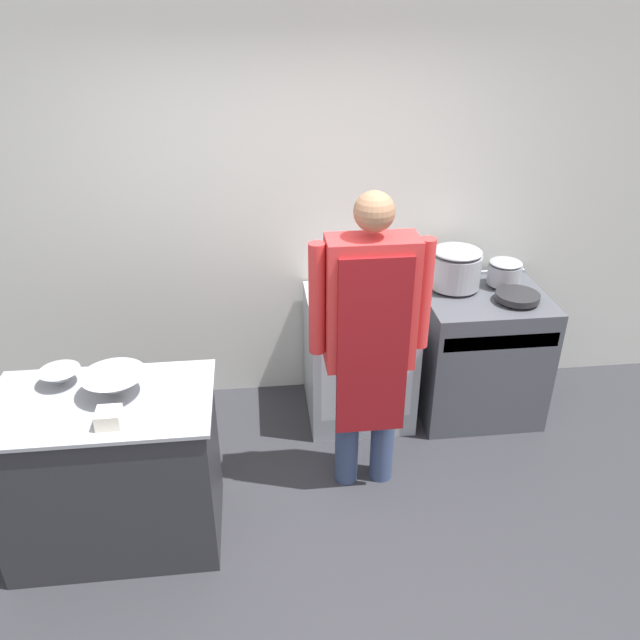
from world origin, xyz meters
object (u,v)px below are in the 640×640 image
Objects in this scene: saute_pan at (517,296)px; fridge_unit at (359,358)px; plastic_tub at (109,418)px; person_cook at (370,331)px; sauce_pot at (505,272)px; stove at (478,353)px; stock_pot at (456,267)px; mixing_bowl at (115,384)px.

fridge_unit is at bearing 170.64° from saute_pan.
fridge_unit is at bearing 40.84° from plastic_tub.
saute_pan is (1.07, 0.54, -0.11)m from person_cook.
saute_pan is at bearing -90.00° from sauce_pot.
stove is at bearing -2.83° from fridge_unit.
stock_pot reaches higher than fridge_unit.
mixing_bowl is 1.13× the size of saute_pan.
stove is 0.83m from fridge_unit.
sauce_pot is (0.34, 0.00, -0.05)m from stock_pot.
plastic_tub is at bearing -87.13° from mixing_bowl.
sauce_pot reaches higher than stove.
saute_pan is (2.39, 0.78, -0.02)m from mixing_bowl.
fridge_unit is at bearing 34.23° from mixing_bowl.
sauce_pot is (2.39, 1.03, 0.04)m from mixing_bowl.
sauce_pot is (1.00, 0.08, 0.56)m from fridge_unit.
stove is 1.27m from person_cook.
sauce_pot is (0.16, 0.13, 0.55)m from stove.
stock_pot is 0.35m from sauce_pot.
plastic_tub is 0.40× the size of saute_pan.
stove is at bearing 22.16° from mixing_bowl.
mixing_bowl reaches higher than fridge_unit.
person_cook is (-0.07, -0.70, 0.60)m from fridge_unit.
person_cook is at bearing -143.72° from sauce_pot.
stock_pot is at bearing 32.17° from plastic_tub.
mixing_bowl reaches higher than stove.
mixing_bowl is 2.60m from sauce_pot.
fridge_unit is 1.76m from mixing_bowl.
plastic_tub reaches higher than saute_pan.
sauce_pot reaches higher than plastic_tub.
person_cook reaches higher than stove.
plastic_tub is 0.34× the size of stock_pot.
saute_pan is (1.00, -0.16, 0.49)m from fridge_unit.
stove is at bearing 142.87° from saute_pan.
plastic_tub is 2.70m from sauce_pot.
mixing_bowl is (-1.32, -0.25, -0.09)m from person_cook.
fridge_unit is 1.12m from saute_pan.
saute_pan is at bearing 18.18° from mixing_bowl.
mixing_bowl is at bearing -169.39° from person_cook.
mixing_bowl is (-1.39, -0.95, 0.52)m from fridge_unit.
stock_pot is (0.65, 0.08, 0.61)m from fridge_unit.
stock_pot is at bearing 145.56° from stove.
person_cook is 1.35m from mixing_bowl.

